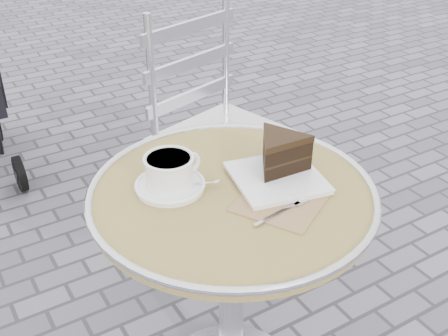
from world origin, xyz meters
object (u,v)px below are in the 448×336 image
bistro_chair (208,107)px  cake_plate_set (280,159)px  cappuccino_set (170,174)px  cafe_table (232,243)px

bistro_chair → cake_plate_set: bearing=-120.0°
cake_plate_set → bistro_chair: bistro_chair is taller
bistro_chair → cappuccino_set: bearing=-142.2°
cappuccino_set → cake_plate_set: cake_plate_set is taller
cake_plate_set → bistro_chair: bearing=87.4°
cappuccino_set → cake_plate_set: size_ratio=0.55×
cake_plate_set → cafe_table: bearing=-170.1°
cafe_table → bistro_chair: 0.75m
cafe_table → cake_plate_set: cake_plate_set is taller
cafe_table → cappuccino_set: size_ratio=3.83×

